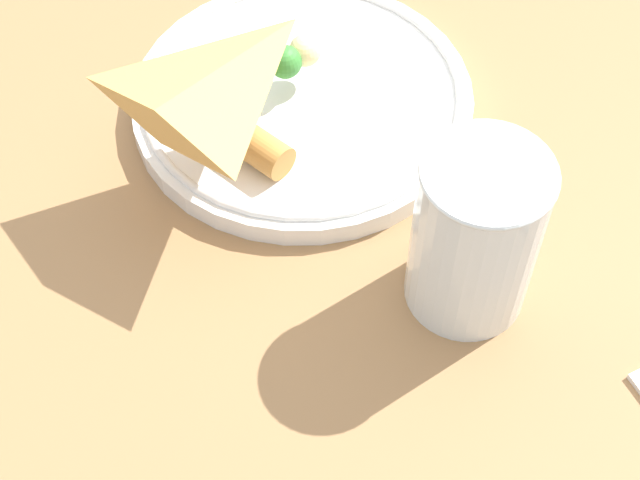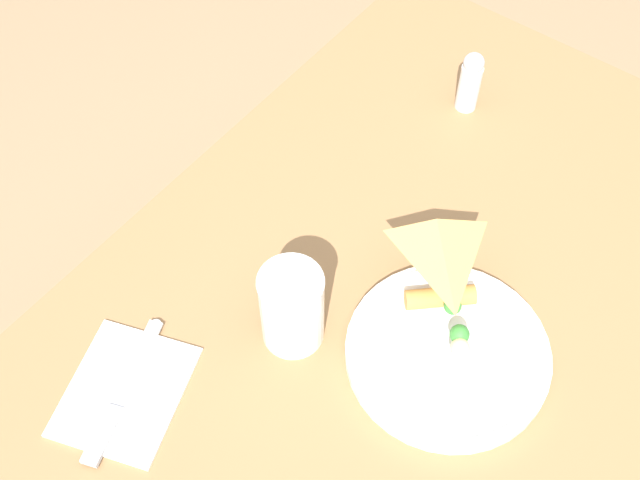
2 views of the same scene
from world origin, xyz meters
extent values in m
cube|color=olive|center=(0.00, 0.00, 0.75)|extent=(1.01, 0.78, 0.03)
cube|color=#4C3823|center=(0.46, 0.34, 0.37)|extent=(0.06, 0.06, 0.73)
cylinder|color=white|center=(-0.06, -0.04, 0.77)|extent=(0.24, 0.24, 0.02)
torus|color=white|center=(-0.06, -0.04, 0.78)|extent=(0.22, 0.22, 0.01)
pyramid|color=#DBA351|center=(-0.06, -0.04, 0.79)|extent=(0.15, 0.15, 0.02)
cylinder|color=#C68942|center=(-0.01, 0.00, 0.79)|extent=(0.07, 0.08, 0.02)
sphere|color=#388433|center=(-0.02, -0.02, 0.80)|extent=(0.02, 0.02, 0.02)
sphere|color=#388433|center=(-0.05, -0.05, 0.81)|extent=(0.02, 0.02, 0.02)
sphere|color=#EFDB93|center=(-0.06, -0.06, 0.81)|extent=(0.02, 0.02, 0.02)
cylinder|color=white|center=(-0.14, 0.12, 0.82)|extent=(0.07, 0.07, 0.11)
cylinder|color=#F4CC66|center=(-0.14, 0.12, 0.80)|extent=(0.06, 0.06, 0.08)
torus|color=white|center=(-0.14, 0.12, 0.87)|extent=(0.07, 0.07, 0.00)
cube|color=white|center=(-0.32, 0.22, 0.76)|extent=(0.19, 0.17, 0.00)
cube|color=#B2B2B7|center=(-0.37, 0.20, 0.77)|extent=(0.07, 0.04, 0.01)
cube|color=silver|center=(-0.29, 0.23, 0.77)|extent=(0.11, 0.06, 0.00)
ellipsoid|color=silver|center=(-0.24, 0.25, 0.77)|extent=(0.02, 0.02, 0.00)
cylinder|color=silver|center=(0.30, 0.15, 0.80)|extent=(0.03, 0.03, 0.07)
sphere|color=silver|center=(0.30, 0.15, 0.84)|extent=(0.03, 0.03, 0.03)
camera|label=1|loc=(-0.02, 0.43, 1.27)|focal=55.00mm
camera|label=2|loc=(-0.49, -0.18, 1.60)|focal=45.00mm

